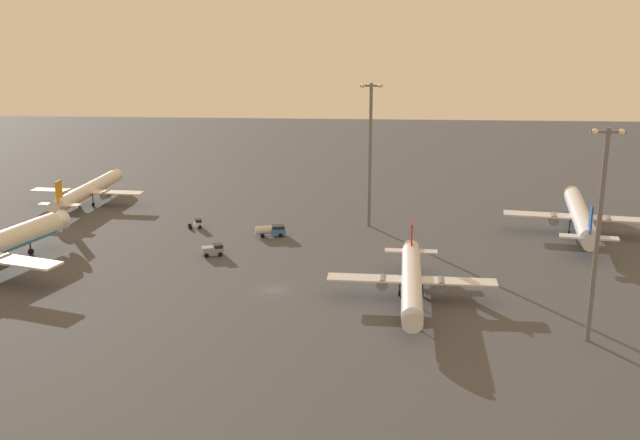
{
  "coord_description": "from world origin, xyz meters",
  "views": [
    {
      "loc": [
        15.89,
        -124.7,
        47.71
      ],
      "look_at": [
        6.16,
        31.05,
        4.0
      ],
      "focal_mm": 43.24,
      "sensor_mm": 36.0,
      "label": 1
    }
  ],
  "objects": [
    {
      "name": "ground_plane",
      "position": [
        0.0,
        0.0,
        0.0
      ],
      "size": [
        416.0,
        416.0,
        0.0
      ],
      "primitive_type": "plane",
      "color": "#424449"
    },
    {
      "name": "airplane_mid_apron",
      "position": [
        23.59,
        -3.41,
        3.53
      ],
      "size": [
        28.31,
        36.38,
        9.33
      ],
      "rotation": [
        0.0,
        0.0,
        3.1
      ],
      "color": "silver",
      "rests_on": "ground"
    },
    {
      "name": "airplane_taxiway_distant",
      "position": [
        61.73,
        37.6,
        4.01
      ],
      "size": [
        32.3,
        41.32,
        10.62
      ],
      "rotation": [
        0.0,
        0.0,
        -0.16
      ],
      "color": "silver",
      "rests_on": "ground"
    },
    {
      "name": "airplane_terminal_side",
      "position": [
        -52.81,
        56.0,
        3.52
      ],
      "size": [
        28.31,
        36.34,
        9.31
      ],
      "rotation": [
        0.0,
        0.0,
        -0.08
      ],
      "color": "silver",
      "rests_on": "ground"
    },
    {
      "name": "baggage_tractor",
      "position": [
        -14.11,
        18.05,
        1.18
      ],
      "size": [
        4.56,
        3.24,
        2.25
      ],
      "rotation": [
        0.0,
        0.0,
        5.06
      ],
      "color": "gray",
      "rests_on": "ground"
    },
    {
      "name": "pushback_tug",
      "position": [
        -21.38,
        37.09,
        1.07
      ],
      "size": [
        3.48,
        2.66,
        2.05
      ],
      "rotation": [
        0.0,
        0.0,
        5.03
      ],
      "color": "white",
      "rests_on": "ground"
    },
    {
      "name": "fuel_truck",
      "position": [
        -4.29,
        31.88,
        1.37
      ],
      "size": [
        6.62,
        3.58,
        2.35
      ],
      "rotation": [
        0.0,
        0.0,
        4.95
      ],
      "color": "#3372BF",
      "rests_on": "ground"
    },
    {
      "name": "apron_light_west",
      "position": [
        16.49,
        41.24,
        17.74
      ],
      "size": [
        4.8,
        0.9,
        31.67
      ],
      "color": "slate",
      "rests_on": "ground"
    },
    {
      "name": "apron_light_east",
      "position": [
        48.72,
        -18.0,
        17.69
      ],
      "size": [
        4.8,
        0.9,
        31.57
      ],
      "color": "slate",
      "rests_on": "ground"
    }
  ]
}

